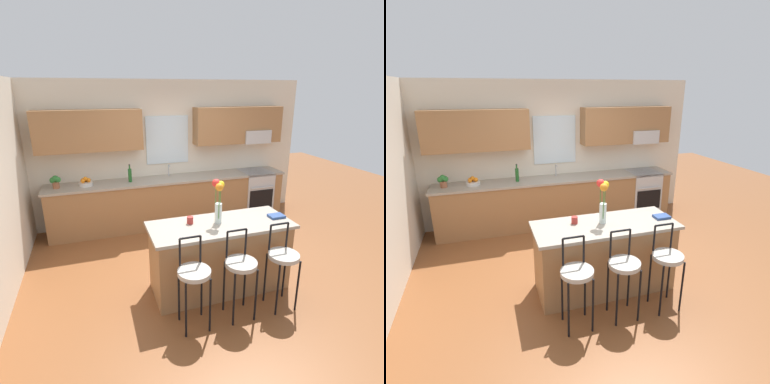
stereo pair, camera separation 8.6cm
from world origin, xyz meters
TOP-DOWN VIEW (x-y plane):
  - ground_plane at (0.00, 0.00)m, footprint 14.00×14.00m
  - back_wall_assembly at (0.03, 1.98)m, footprint 5.60×0.50m
  - counter_run at (-0.00, 1.70)m, footprint 4.56×0.64m
  - sink_faucet at (-0.02, 1.84)m, footprint 0.02×0.13m
  - oven_range at (1.77, 1.68)m, footprint 0.60×0.64m
  - kitchen_island at (0.05, -0.53)m, footprint 1.82×0.73m
  - bar_stool_near at (-0.50, -1.11)m, footprint 0.36×0.36m
  - bar_stool_middle at (0.05, -1.11)m, footprint 0.36×0.36m
  - bar_stool_far at (0.60, -1.11)m, footprint 0.36×0.36m
  - flower_vase at (0.02, -0.50)m, footprint 0.15×0.18m
  - mug_ceramic at (-0.32, -0.41)m, footprint 0.08×0.08m
  - cookbook at (0.83, -0.57)m, footprint 0.20×0.15m
  - fruit_bowl_oranges at (-1.55, 1.70)m, footprint 0.24×0.24m
  - bottle_olive_oil at (-0.78, 1.70)m, footprint 0.06×0.06m
  - potted_plant_small at (-2.03, 1.70)m, footprint 0.18×0.12m

SIDE VIEW (x-z plane):
  - ground_plane at x=0.00m, z-range 0.00..0.00m
  - oven_range at x=1.77m, z-range 0.00..0.92m
  - kitchen_island at x=0.05m, z-range 0.00..0.92m
  - counter_run at x=0.00m, z-range 0.01..0.93m
  - bar_stool_near at x=-0.50m, z-range 0.11..1.16m
  - bar_stool_middle at x=0.05m, z-range 0.11..1.16m
  - bar_stool_far at x=0.60m, z-range 0.11..1.16m
  - cookbook at x=0.83m, z-range 0.92..0.95m
  - mug_ceramic at x=-0.32m, z-range 0.92..1.01m
  - fruit_bowl_oranges at x=-1.55m, z-range 0.89..1.06m
  - potted_plant_small at x=-2.03m, z-range 0.93..1.16m
  - bottle_olive_oil at x=-0.78m, z-range 0.89..1.21m
  - sink_faucet at x=-0.02m, z-range 0.95..1.18m
  - flower_vase at x=0.02m, z-range 0.98..1.54m
  - back_wall_assembly at x=0.03m, z-range 0.16..2.86m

